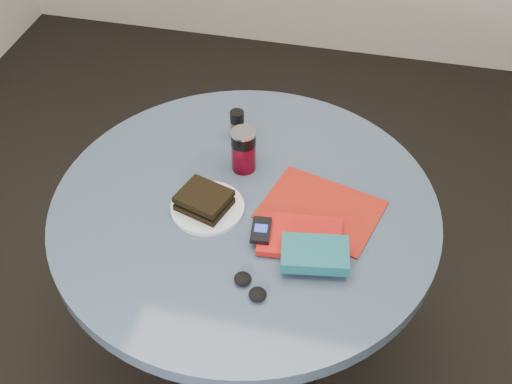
% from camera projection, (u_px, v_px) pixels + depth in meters
% --- Properties ---
extents(ground, '(4.00, 4.00, 0.00)m').
position_uv_depth(ground, '(247.00, 359.00, 2.17)').
color(ground, black).
rests_on(ground, ground).
extents(table, '(1.00, 1.00, 0.75)m').
position_uv_depth(table, '(245.00, 246.00, 1.76)').
color(table, black).
rests_on(table, ground).
extents(plate, '(0.22, 0.22, 0.01)m').
position_uv_depth(plate, '(208.00, 208.00, 1.63)').
color(plate, silver).
rests_on(plate, table).
extents(sandwich, '(0.15, 0.13, 0.04)m').
position_uv_depth(sandwich, '(204.00, 200.00, 1.61)').
color(sandwich, black).
rests_on(sandwich, plate).
extents(soda_can, '(0.08, 0.08, 0.12)m').
position_uv_depth(soda_can, '(244.00, 150.00, 1.70)').
color(soda_can, '#580413').
rests_on(soda_can, table).
extents(pepper_grinder, '(0.05, 0.05, 0.09)m').
position_uv_depth(pepper_grinder, '(237.00, 125.00, 1.81)').
color(pepper_grinder, '#4D3921').
rests_on(pepper_grinder, table).
extents(magazine, '(0.33, 0.28, 0.01)m').
position_uv_depth(magazine, '(321.00, 210.00, 1.63)').
color(magazine, maroon).
rests_on(magazine, table).
extents(red_book, '(0.21, 0.15, 0.02)m').
position_uv_depth(red_book, '(300.00, 237.00, 1.55)').
color(red_book, '#A4100D').
rests_on(red_book, magazine).
extents(novel, '(0.17, 0.12, 0.03)m').
position_uv_depth(novel, '(315.00, 254.00, 1.48)').
color(novel, '#124E59').
rests_on(novel, red_book).
extents(mp3_player, '(0.05, 0.08, 0.01)m').
position_uv_depth(mp3_player, '(261.00, 230.00, 1.54)').
color(mp3_player, black).
rests_on(mp3_player, red_book).
extents(headphones, '(0.10, 0.09, 0.02)m').
position_uv_depth(headphones, '(250.00, 286.00, 1.44)').
color(headphones, black).
rests_on(headphones, table).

